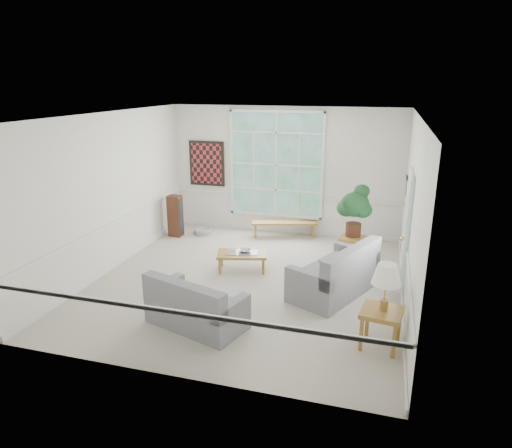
{
  "coord_description": "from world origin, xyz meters",
  "views": [
    {
      "loc": [
        2.28,
        -7.41,
        3.54
      ],
      "look_at": [
        0.1,
        0.2,
        1.05
      ],
      "focal_mm": 32.0,
      "sensor_mm": 36.0,
      "label": 1
    }
  ],
  "objects_px": {
    "loveseat_right": "(334,269)",
    "coffee_table": "(242,261)",
    "side_table": "(380,328)",
    "loveseat_front": "(197,301)",
    "end_table": "(352,248)"
  },
  "relations": [
    {
      "from": "side_table",
      "to": "coffee_table",
      "type": "bearing_deg",
      "value": 142.64
    },
    {
      "from": "loveseat_right",
      "to": "loveseat_front",
      "type": "relative_size",
      "value": 1.15
    },
    {
      "from": "loveseat_right",
      "to": "side_table",
      "type": "relative_size",
      "value": 3.04
    },
    {
      "from": "loveseat_right",
      "to": "side_table",
      "type": "distance_m",
      "value": 1.72
    },
    {
      "from": "loveseat_right",
      "to": "coffee_table",
      "type": "bearing_deg",
      "value": -171.0
    },
    {
      "from": "loveseat_front",
      "to": "coffee_table",
      "type": "xyz_separation_m",
      "value": [
        0.01,
        2.19,
        -0.22
      ]
    },
    {
      "from": "loveseat_right",
      "to": "loveseat_front",
      "type": "xyz_separation_m",
      "value": [
        -1.85,
        -1.67,
        -0.06
      ]
    },
    {
      "from": "loveseat_front",
      "to": "coffee_table",
      "type": "distance_m",
      "value": 2.2
    },
    {
      "from": "coffee_table",
      "to": "side_table",
      "type": "distance_m",
      "value": 3.34
    },
    {
      "from": "loveseat_right",
      "to": "coffee_table",
      "type": "height_order",
      "value": "loveseat_right"
    },
    {
      "from": "loveseat_right",
      "to": "side_table",
      "type": "height_order",
      "value": "loveseat_right"
    },
    {
      "from": "loveseat_front",
      "to": "loveseat_right",
      "type": "bearing_deg",
      "value": 59.78
    },
    {
      "from": "end_table",
      "to": "side_table",
      "type": "xyz_separation_m",
      "value": [
        0.64,
        -3.17,
        0.03
      ]
    },
    {
      "from": "loveseat_right",
      "to": "side_table",
      "type": "bearing_deg",
      "value": -36.46
    },
    {
      "from": "coffee_table",
      "to": "end_table",
      "type": "bearing_deg",
      "value": 14.28
    }
  ]
}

